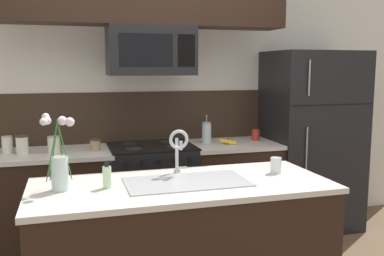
{
  "coord_description": "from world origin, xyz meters",
  "views": [
    {
      "loc": [
        -0.71,
        -2.85,
        1.62
      ],
      "look_at": [
        0.2,
        0.27,
        1.16
      ],
      "focal_mm": 40.0,
      "sensor_mm": 36.0,
      "label": 1
    }
  ],
  "objects_px": {
    "storage_jar_short": "(54,145)",
    "french_press": "(207,132)",
    "storage_jar_tall": "(7,145)",
    "sink_faucet": "(178,145)",
    "banana_bunch": "(228,142)",
    "flower_vase": "(59,166)",
    "storage_jar_medium": "(22,145)",
    "coffee_tin": "(256,135)",
    "dish_soap_bottle": "(107,177)",
    "spare_glass": "(276,165)",
    "stove_range": "(152,195)",
    "refrigerator": "(310,140)",
    "microwave": "(151,51)",
    "storage_jar_squat": "(95,145)"
  },
  "relations": [
    {
      "from": "storage_jar_squat",
      "to": "sink_faucet",
      "type": "distance_m",
      "value": 1.12
    },
    {
      "from": "sink_faucet",
      "to": "banana_bunch",
      "type": "bearing_deg",
      "value": 53.21
    },
    {
      "from": "sink_faucet",
      "to": "storage_jar_squat",
      "type": "bearing_deg",
      "value": 115.66
    },
    {
      "from": "stove_range",
      "to": "french_press",
      "type": "relative_size",
      "value": 3.48
    },
    {
      "from": "sink_faucet",
      "to": "dish_soap_bottle",
      "type": "height_order",
      "value": "sink_faucet"
    },
    {
      "from": "storage_jar_squat",
      "to": "french_press",
      "type": "relative_size",
      "value": 0.37
    },
    {
      "from": "sink_faucet",
      "to": "flower_vase",
      "type": "xyz_separation_m",
      "value": [
        -0.76,
        -0.17,
        -0.05
      ]
    },
    {
      "from": "refrigerator",
      "to": "storage_jar_squat",
      "type": "bearing_deg",
      "value": -178.41
    },
    {
      "from": "storage_jar_tall",
      "to": "sink_faucet",
      "type": "relative_size",
      "value": 0.48
    },
    {
      "from": "stove_range",
      "to": "storage_jar_tall",
      "type": "bearing_deg",
      "value": 178.12
    },
    {
      "from": "stove_range",
      "to": "storage_jar_short",
      "type": "bearing_deg",
      "value": -177.3
    },
    {
      "from": "french_press",
      "to": "flower_vase",
      "type": "relative_size",
      "value": 0.6
    },
    {
      "from": "storage_jar_medium",
      "to": "coffee_tin",
      "type": "relative_size",
      "value": 1.44
    },
    {
      "from": "storage_jar_tall",
      "to": "storage_jar_medium",
      "type": "distance_m",
      "value": 0.14
    },
    {
      "from": "french_press",
      "to": "banana_bunch",
      "type": "bearing_deg",
      "value": -34.58
    },
    {
      "from": "refrigerator",
      "to": "french_press",
      "type": "height_order",
      "value": "refrigerator"
    },
    {
      "from": "storage_jar_tall",
      "to": "french_press",
      "type": "relative_size",
      "value": 0.55
    },
    {
      "from": "storage_jar_squat",
      "to": "storage_jar_tall",
      "type": "bearing_deg",
      "value": 173.65
    },
    {
      "from": "microwave",
      "to": "storage_jar_medium",
      "type": "bearing_deg",
      "value": -179.91
    },
    {
      "from": "french_press",
      "to": "sink_faucet",
      "type": "bearing_deg",
      "value": -116.83
    },
    {
      "from": "storage_jar_medium",
      "to": "storage_jar_short",
      "type": "relative_size",
      "value": 1.12
    },
    {
      "from": "banana_bunch",
      "to": "coffee_tin",
      "type": "relative_size",
      "value": 1.72
    },
    {
      "from": "microwave",
      "to": "spare_glass",
      "type": "height_order",
      "value": "microwave"
    },
    {
      "from": "stove_range",
      "to": "storage_jar_medium",
      "type": "xyz_separation_m",
      "value": [
        -1.09,
        -0.02,
        0.53
      ]
    },
    {
      "from": "coffee_tin",
      "to": "flower_vase",
      "type": "height_order",
      "value": "flower_vase"
    },
    {
      "from": "storage_jar_tall",
      "to": "spare_glass",
      "type": "height_order",
      "value": "storage_jar_tall"
    },
    {
      "from": "refrigerator",
      "to": "spare_glass",
      "type": "height_order",
      "value": "refrigerator"
    },
    {
      "from": "stove_range",
      "to": "dish_soap_bottle",
      "type": "xyz_separation_m",
      "value": [
        -0.5,
        -1.24,
        0.52
      ]
    },
    {
      "from": "storage_jar_medium",
      "to": "storage_jar_short",
      "type": "bearing_deg",
      "value": -3.84
    },
    {
      "from": "banana_bunch",
      "to": "sink_faucet",
      "type": "relative_size",
      "value": 0.62
    },
    {
      "from": "stove_range",
      "to": "banana_bunch",
      "type": "bearing_deg",
      "value": -4.89
    },
    {
      "from": "stove_range",
      "to": "microwave",
      "type": "distance_m",
      "value": 1.3
    },
    {
      "from": "refrigerator",
      "to": "spare_glass",
      "type": "xyz_separation_m",
      "value": [
        -1.01,
        -1.21,
        0.07
      ]
    },
    {
      "from": "banana_bunch",
      "to": "storage_jar_squat",
      "type": "bearing_deg",
      "value": 178.95
    },
    {
      "from": "spare_glass",
      "to": "dish_soap_bottle",
      "type": "bearing_deg",
      "value": -177.45
    },
    {
      "from": "stove_range",
      "to": "storage_jar_medium",
      "type": "height_order",
      "value": "storage_jar_medium"
    },
    {
      "from": "spare_glass",
      "to": "flower_vase",
      "type": "height_order",
      "value": "flower_vase"
    },
    {
      "from": "storage_jar_squat",
      "to": "french_press",
      "type": "bearing_deg",
      "value": 5.45
    },
    {
      "from": "storage_jar_squat",
      "to": "sink_faucet",
      "type": "height_order",
      "value": "sink_faucet"
    },
    {
      "from": "sink_faucet",
      "to": "dish_soap_bottle",
      "type": "xyz_separation_m",
      "value": [
        -0.49,
        -0.19,
        -0.13
      ]
    },
    {
      "from": "microwave",
      "to": "coffee_tin",
      "type": "bearing_deg",
      "value": 3.89
    },
    {
      "from": "stove_range",
      "to": "coffee_tin",
      "type": "xyz_separation_m",
      "value": [
        1.05,
        0.05,
        0.5
      ]
    },
    {
      "from": "french_press",
      "to": "storage_jar_medium",
      "type": "bearing_deg",
      "value": -177.09
    },
    {
      "from": "banana_bunch",
      "to": "flower_vase",
      "type": "xyz_separation_m",
      "value": [
        -1.49,
        -1.15,
        0.12
      ]
    },
    {
      "from": "storage_jar_tall",
      "to": "flower_vase",
      "type": "xyz_separation_m",
      "value": [
        0.44,
        -1.25,
        0.07
      ]
    },
    {
      "from": "storage_jar_short",
      "to": "french_press",
      "type": "distance_m",
      "value": 1.38
    },
    {
      "from": "coffee_tin",
      "to": "dish_soap_bottle",
      "type": "distance_m",
      "value": 2.02
    },
    {
      "from": "refrigerator",
      "to": "storage_jar_squat",
      "type": "distance_m",
      "value": 2.14
    },
    {
      "from": "storage_jar_medium",
      "to": "coffee_tin",
      "type": "xyz_separation_m",
      "value": [
        2.13,
        0.07,
        -0.02
      ]
    },
    {
      "from": "storage_jar_tall",
      "to": "spare_glass",
      "type": "bearing_deg",
      "value": -33.78
    }
  ]
}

